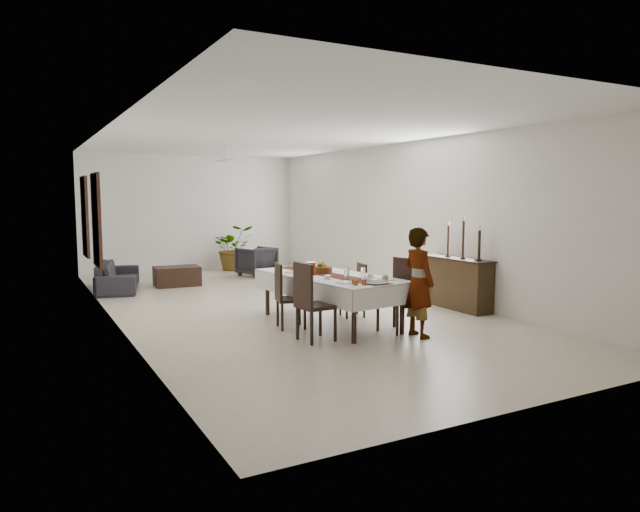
{
  "coord_description": "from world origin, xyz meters",
  "views": [
    {
      "loc": [
        -4.37,
        -9.8,
        2.07
      ],
      "look_at": [
        0.21,
        -1.24,
        1.05
      ],
      "focal_mm": 32.0,
      "sensor_mm": 36.0,
      "label": 1
    }
  ],
  "objects_px": {
    "dining_table_top": "(330,277)",
    "sofa": "(118,276)",
    "red_pitcher": "(311,269)",
    "sideboard_body": "(457,284)",
    "woman": "(419,282)"
  },
  "relations": [
    {
      "from": "dining_table_top",
      "to": "sofa",
      "type": "relative_size",
      "value": 1.2
    },
    {
      "from": "red_pitcher",
      "to": "dining_table_top",
      "type": "bearing_deg",
      "value": -23.52
    },
    {
      "from": "dining_table_top",
      "to": "sideboard_body",
      "type": "relative_size",
      "value": 1.67
    },
    {
      "from": "woman",
      "to": "sofa",
      "type": "height_order",
      "value": "woman"
    },
    {
      "from": "woman",
      "to": "sideboard_body",
      "type": "bearing_deg",
      "value": -55.25
    },
    {
      "from": "woman",
      "to": "sideboard_body",
      "type": "height_order",
      "value": "woman"
    },
    {
      "from": "dining_table_top",
      "to": "sideboard_body",
      "type": "distance_m",
      "value": 2.72
    },
    {
      "from": "woman",
      "to": "sofa",
      "type": "distance_m",
      "value": 7.3
    },
    {
      "from": "red_pitcher",
      "to": "sofa",
      "type": "xyz_separation_m",
      "value": [
        -2.22,
        5.04,
        -0.6
      ]
    },
    {
      "from": "red_pitcher",
      "to": "sideboard_body",
      "type": "bearing_deg",
      "value": -1.78
    },
    {
      "from": "dining_table_top",
      "to": "woman",
      "type": "bearing_deg",
      "value": -69.1
    },
    {
      "from": "dining_table_top",
      "to": "red_pitcher",
      "type": "xyz_separation_m",
      "value": [
        -0.28,
        0.12,
        0.14
      ]
    },
    {
      "from": "woman",
      "to": "red_pitcher",
      "type": "bearing_deg",
      "value": 33.83
    },
    {
      "from": "dining_table_top",
      "to": "red_pitcher",
      "type": "distance_m",
      "value": 0.34
    },
    {
      "from": "dining_table_top",
      "to": "woman",
      "type": "distance_m",
      "value": 1.55
    }
  ]
}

